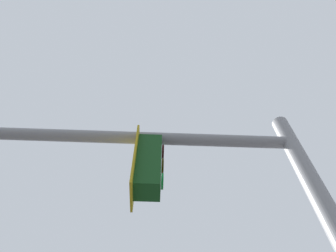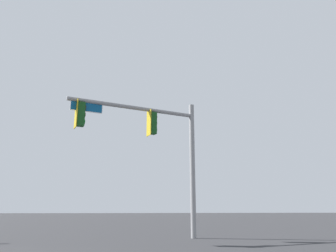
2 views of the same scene
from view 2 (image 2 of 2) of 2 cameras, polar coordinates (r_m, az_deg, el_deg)
The scene contains 1 object.
signal_pole_near at distance 16.13m, azimuth -2.22°, elevation -2.27°, with size 6.43×1.69×6.77m.
Camera 2 is at (-2.92, 8.81, 1.29)m, focal length 35.00 mm.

